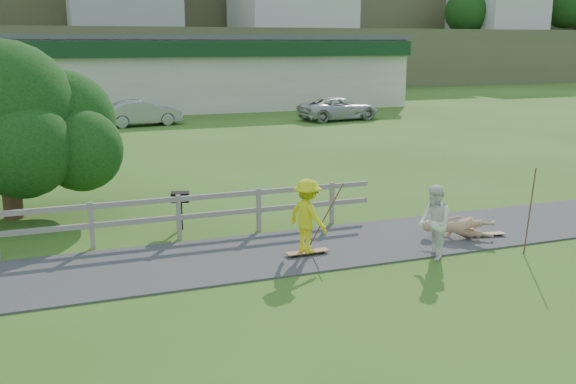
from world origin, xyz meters
name	(u,v)px	position (x,y,z in m)	size (l,w,h in m)	color
ground	(309,275)	(0.00, 0.00, 0.00)	(260.00, 260.00, 0.00)	#385F1B
path	(284,252)	(0.00, 1.50, 0.02)	(34.00, 3.00, 0.04)	#3B3B3E
fence	(62,221)	(-4.62, 3.30, 0.72)	(15.05, 0.10, 1.10)	slate
strip_mall	(175,72)	(4.00, 34.94, 2.58)	(32.50, 10.75, 5.10)	#BBB6A4
skater_rider	(308,220)	(0.40, 1.08, 0.82)	(1.06, 0.61, 1.64)	yellow
skater_fallen	(457,228)	(4.22, 0.94, 0.30)	(1.66, 0.40, 0.61)	tan
spectator_a	(434,222)	(2.93, -0.01, 0.81)	(0.79, 0.62, 1.63)	white
car_silver	(142,113)	(0.25, 25.50, 0.73)	(1.54, 4.43, 1.46)	gray
car_white	(339,109)	(11.86, 24.07, 0.69)	(2.29, 4.96, 1.38)	beige
tree	(7,147)	(-5.81, 6.80, 1.94)	(6.01, 6.01, 3.89)	black
bbq	(181,211)	(-1.80, 4.12, 0.48)	(0.45, 0.34, 0.97)	black
longboard_rider	(307,254)	(0.40, 1.08, 0.05)	(0.97, 0.24, 0.11)	#975D31
longboard_fallen	(487,236)	(5.02, 0.84, 0.05)	(0.86, 0.21, 0.10)	#975D31
helmet	(469,227)	(4.82, 1.29, 0.16)	(0.31, 0.31, 0.31)	red
pole_rider	(325,212)	(1.00, 1.48, 0.86)	(0.03, 0.03, 1.72)	brown
pole_spec_left	(530,212)	(5.04, -0.51, 0.98)	(0.03, 0.03, 1.97)	brown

